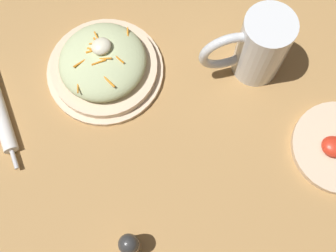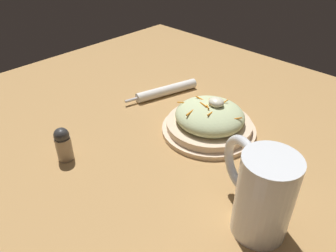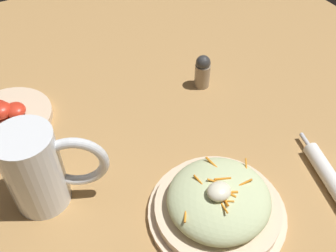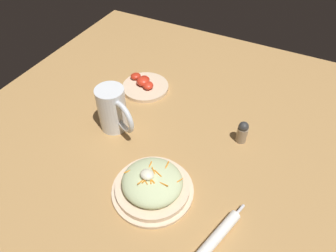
{
  "view_description": "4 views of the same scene",
  "coord_description": "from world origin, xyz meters",
  "px_view_note": "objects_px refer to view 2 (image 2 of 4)",
  "views": [
    {
      "loc": [
        -0.15,
        -0.17,
        0.78
      ],
      "look_at": [
        -0.0,
        0.02,
        0.05
      ],
      "focal_mm": 46.83,
      "sensor_mm": 36.0,
      "label": 1
    },
    {
      "loc": [
        0.36,
        -0.34,
        0.46
      ],
      "look_at": [
        -0.02,
        0.05,
        0.08
      ],
      "focal_mm": 34.94,
      "sensor_mm": 36.0,
      "label": 2
    },
    {
      "loc": [
        0.21,
        0.46,
        0.56
      ],
      "look_at": [
        -0.01,
        0.04,
        0.08
      ],
      "focal_mm": 41.43,
      "sensor_mm": 36.0,
      "label": 3
    },
    {
      "loc": [
        -0.28,
        0.61,
        0.73
      ],
      "look_at": [
        0.02,
        0.02,
        0.08
      ],
      "focal_mm": 33.36,
      "sensor_mm": 36.0,
      "label": 4
    }
  ],
  "objects_px": {
    "beer_mug": "(262,197)",
    "napkin_roll": "(166,91)",
    "salad_plate": "(209,120)",
    "salt_shaker": "(63,144)"
  },
  "relations": [
    {
      "from": "beer_mug",
      "to": "napkin_roll",
      "type": "bearing_deg",
      "value": 152.47
    },
    {
      "from": "salad_plate",
      "to": "napkin_roll",
      "type": "relative_size",
      "value": 1.02
    },
    {
      "from": "beer_mug",
      "to": "salt_shaker",
      "type": "relative_size",
      "value": 2.02
    },
    {
      "from": "beer_mug",
      "to": "salt_shaker",
      "type": "distance_m",
      "value": 0.41
    },
    {
      "from": "napkin_roll",
      "to": "salt_shaker",
      "type": "relative_size",
      "value": 2.82
    },
    {
      "from": "salad_plate",
      "to": "salt_shaker",
      "type": "height_order",
      "value": "salad_plate"
    },
    {
      "from": "salad_plate",
      "to": "napkin_roll",
      "type": "height_order",
      "value": "salad_plate"
    },
    {
      "from": "salad_plate",
      "to": "napkin_roll",
      "type": "bearing_deg",
      "value": 163.41
    },
    {
      "from": "salad_plate",
      "to": "napkin_roll",
      "type": "distance_m",
      "value": 0.21
    },
    {
      "from": "beer_mug",
      "to": "napkin_roll",
      "type": "relative_size",
      "value": 0.72
    }
  ]
}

